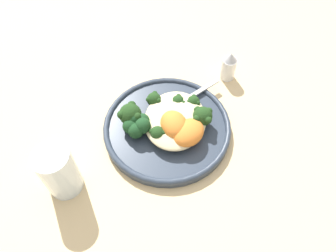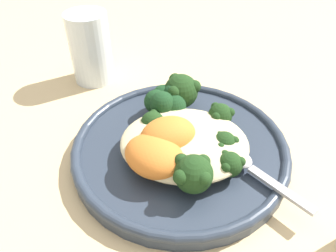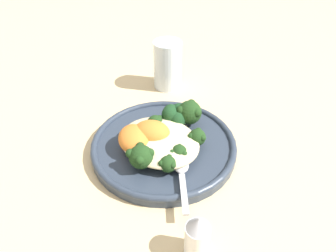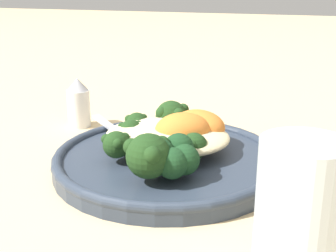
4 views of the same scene
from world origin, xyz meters
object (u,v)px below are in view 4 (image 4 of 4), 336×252
(broccoli_stalk_4, at_px, (156,153))
(broccoli_stalk_5, at_px, (193,145))
(broccoli_stalk_0, at_px, (175,119))
(spoon, at_px, (119,131))
(sweet_potato_chunk_2, at_px, (182,132))
(plate, at_px, (167,160))
(broccoli_stalk_2, at_px, (146,133))
(salt_shaker, at_px, (78,103))
(quinoa_mound, at_px, (166,137))
(broccoli_stalk_3, at_px, (133,144))
(broccoli_stalk_1, at_px, (152,128))
(water_glass, at_px, (300,214))
(kale_tuft, at_px, (172,156))
(sweet_potato_chunk_0, at_px, (199,126))
(sweet_potato_chunk_1, at_px, (196,130))

(broccoli_stalk_4, relative_size, broccoli_stalk_5, 1.65)
(broccoli_stalk_0, height_order, spoon, broccoli_stalk_0)
(sweet_potato_chunk_2, xyz_separation_m, spoon, (-0.09, 0.02, -0.02))
(spoon, bearing_deg, plate, -162.27)
(broccoli_stalk_2, distance_m, salt_shaker, 0.16)
(quinoa_mound, relative_size, spoon, 1.58)
(quinoa_mound, distance_m, broccoli_stalk_5, 0.04)
(broccoli_stalk_3, height_order, sweet_potato_chunk_2, sweet_potato_chunk_2)
(broccoli_stalk_3, bearing_deg, broccoli_stalk_1, -134.49)
(broccoli_stalk_1, xyz_separation_m, broccoli_stalk_5, (0.06, -0.05, 0.00))
(broccoli_stalk_5, bearing_deg, water_glass, 13.28)
(broccoli_stalk_2, height_order, kale_tuft, kale_tuft)
(broccoli_stalk_0, height_order, sweet_potato_chunk_2, sweet_potato_chunk_2)
(plate, height_order, sweet_potato_chunk_2, sweet_potato_chunk_2)
(broccoli_stalk_2, distance_m, broccoli_stalk_3, 0.04)
(broccoli_stalk_3, height_order, sweet_potato_chunk_0, sweet_potato_chunk_0)
(broccoli_stalk_0, xyz_separation_m, salt_shaker, (-0.15, 0.05, -0.01))
(plate, bearing_deg, salt_shaker, 145.34)
(broccoli_stalk_2, bearing_deg, plate, 140.49)
(spoon, bearing_deg, salt_shaker, 4.78)
(broccoli_stalk_1, xyz_separation_m, broccoli_stalk_3, (-0.00, -0.06, 0.00))
(broccoli_stalk_1, height_order, sweet_potato_chunk_1, sweet_potato_chunk_1)
(broccoli_stalk_5, bearing_deg, sweet_potato_chunk_0, 162.93)
(spoon, bearing_deg, broccoli_stalk_3, 169.36)
(plate, bearing_deg, sweet_potato_chunk_0, 59.67)
(broccoli_stalk_1, xyz_separation_m, salt_shaker, (-0.13, 0.07, 0.00))
(quinoa_mound, height_order, sweet_potato_chunk_1, sweet_potato_chunk_1)
(spoon, distance_m, water_glass, 0.30)
(broccoli_stalk_4, bearing_deg, broccoli_stalk_1, -150.68)
(broccoli_stalk_4, xyz_separation_m, spoon, (-0.08, 0.09, -0.02))
(plate, height_order, broccoli_stalk_2, broccoli_stalk_2)
(plate, height_order, broccoli_stalk_4, broccoli_stalk_4)
(sweet_potato_chunk_0, distance_m, sweet_potato_chunk_1, 0.01)
(quinoa_mound, bearing_deg, sweet_potato_chunk_2, 0.20)
(quinoa_mound, xyz_separation_m, salt_shaker, (-0.16, 0.10, 0.00))
(salt_shaker, bearing_deg, spoon, -39.93)
(kale_tuft, bearing_deg, sweet_potato_chunk_2, 95.96)
(broccoli_stalk_2, relative_size, sweet_potato_chunk_2, 1.48)
(broccoli_stalk_2, xyz_separation_m, sweet_potato_chunk_1, (0.06, 0.01, 0.00))
(kale_tuft, distance_m, salt_shaker, 0.25)
(broccoli_stalk_1, height_order, sweet_potato_chunk_0, sweet_potato_chunk_0)
(quinoa_mound, height_order, broccoli_stalk_4, broccoli_stalk_4)
(water_glass, bearing_deg, plate, 130.94)
(broccoli_stalk_0, height_order, water_glass, water_glass)
(sweet_potato_chunk_0, relative_size, sweet_potato_chunk_2, 1.05)
(broccoli_stalk_1, distance_m, broccoli_stalk_2, 0.02)
(broccoli_stalk_4, xyz_separation_m, sweet_potato_chunk_2, (0.01, 0.07, 0.00))
(sweet_potato_chunk_0, relative_size, sweet_potato_chunk_1, 1.43)
(broccoli_stalk_5, height_order, sweet_potato_chunk_0, sweet_potato_chunk_0)
(water_glass, xyz_separation_m, salt_shaker, (-0.31, 0.28, -0.02))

